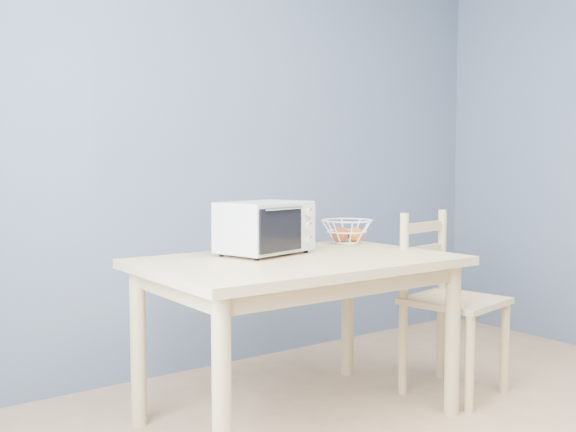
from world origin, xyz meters
TOP-DOWN VIEW (x-y plane):
  - dining_table at (-0.23, 1.29)m, footprint 1.40×0.90m
  - toaster_oven at (-0.31, 1.47)m, footprint 0.48×0.40m
  - fruit_basket at (0.32, 1.60)m, footprint 0.35×0.35m
  - dining_chair at (0.62, 1.15)m, footprint 0.51×0.51m

SIDE VIEW (x-z plane):
  - dining_chair at x=0.62m, z-range -0.01..0.92m
  - dining_table at x=-0.23m, z-range 0.27..1.02m
  - fruit_basket at x=0.32m, z-range 0.75..0.88m
  - toaster_oven at x=-0.31m, z-range 0.76..1.01m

